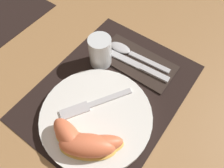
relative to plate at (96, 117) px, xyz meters
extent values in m
plane|color=#A37547|center=(0.08, 0.02, -0.01)|extent=(3.00, 3.00, 0.00)
cube|color=black|center=(0.08, 0.02, -0.01)|extent=(0.44, 0.34, 0.00)
cylinder|color=white|center=(0.00, 0.00, 0.00)|extent=(0.27, 0.27, 0.02)
cylinder|color=silver|center=(0.14, 0.10, 0.04)|extent=(0.06, 0.06, 0.09)
cylinder|color=yellow|center=(0.14, 0.10, 0.01)|extent=(0.05, 0.05, 0.04)
cube|color=#2D231E|center=(0.20, 0.01, -0.01)|extent=(0.11, 0.22, 0.00)
cube|color=#BCBCC1|center=(0.19, -0.05, 0.00)|extent=(0.02, 0.08, 0.01)
cube|color=#BCBCC1|center=(0.18, 0.05, 0.00)|extent=(0.03, 0.12, 0.01)
cube|color=#BCBCC1|center=(0.22, -0.02, 0.00)|extent=(0.02, 0.13, 0.01)
ellipsoid|color=#BCBCC1|center=(0.21, 0.08, 0.00)|extent=(0.04, 0.07, 0.01)
cube|color=#BCBCC1|center=(0.06, 0.00, 0.01)|extent=(0.10, 0.07, 0.00)
cube|color=#BCBCC1|center=(-0.02, 0.05, 0.01)|extent=(0.07, 0.06, 0.00)
ellipsoid|color=#F7C656|center=(-0.08, 0.01, 0.01)|extent=(0.07, 0.10, 0.01)
ellipsoid|color=#F2754C|center=(-0.08, 0.01, 0.03)|extent=(0.06, 0.10, 0.05)
ellipsoid|color=#F7C656|center=(-0.08, -0.02, 0.01)|extent=(0.07, 0.12, 0.01)
ellipsoid|color=#F2754C|center=(-0.08, -0.02, 0.03)|extent=(0.06, 0.12, 0.04)
ellipsoid|color=#F7C656|center=(-0.07, -0.03, 0.01)|extent=(0.11, 0.13, 0.01)
ellipsoid|color=#F2754C|center=(-0.07, -0.03, 0.03)|extent=(0.11, 0.13, 0.05)
ellipsoid|color=#F7C656|center=(-0.06, -0.05, 0.01)|extent=(0.12, 0.12, 0.01)
ellipsoid|color=#F2754C|center=(-0.06, -0.05, 0.03)|extent=(0.11, 0.11, 0.04)
camera|label=1|loc=(-0.15, -0.15, 0.48)|focal=35.00mm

